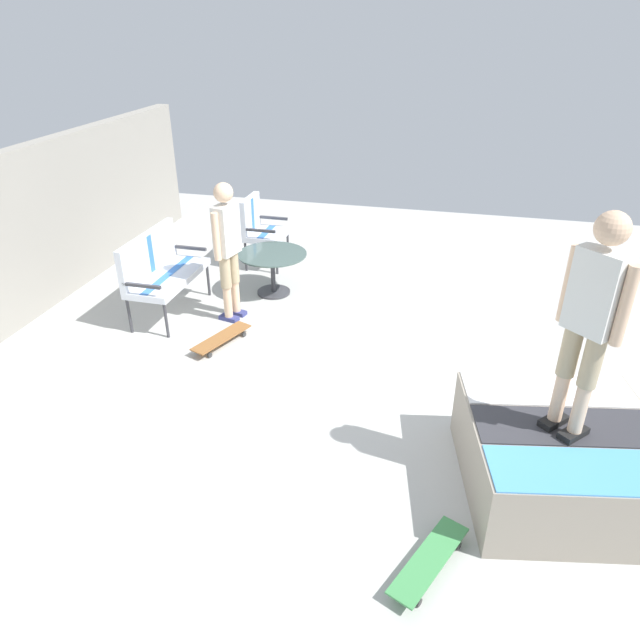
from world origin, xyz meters
name	(u,v)px	position (x,y,z in m)	size (l,w,h in m)	color
ground_plane	(338,383)	(0.00, 0.00, -0.05)	(12.00, 12.00, 0.10)	#B2B2AD
skate_ramp	(564,458)	(-1.10, -2.01, 0.31)	(1.80, 2.43, 0.62)	gray
patio_bench	(159,266)	(0.98, 2.44, 0.62)	(1.26, 0.56, 1.02)	#38383D
patio_chair_near_house	(259,225)	(2.73, 1.77, 0.61)	(0.63, 0.56, 1.02)	#38383D
patio_table	(273,265)	(1.82, 1.27, 0.40)	(0.90, 0.90, 0.57)	#38383D
person_watching	(227,242)	(1.04, 1.55, 0.98)	(0.47, 0.30, 1.68)	navy
person_skater	(592,313)	(-1.16, -1.93, 1.58)	(0.37, 0.37, 1.66)	black
skateboard_by_bench	(222,338)	(0.37, 1.43, 0.08)	(0.82, 0.47, 0.10)	brown
skateboard_spare	(429,560)	(-2.11, -1.07, 0.08)	(0.81, 0.51, 0.10)	#3F8C4C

